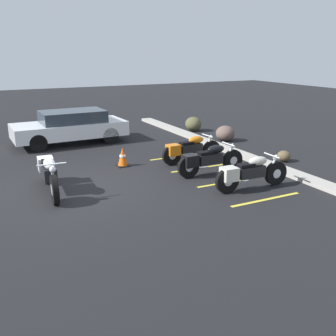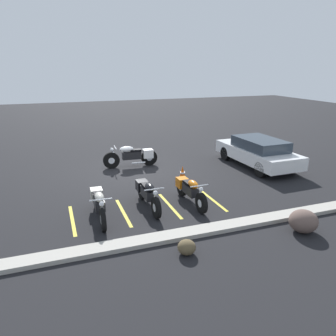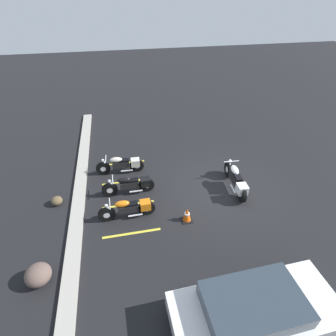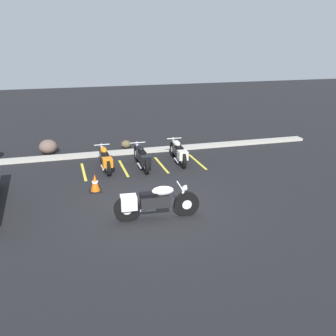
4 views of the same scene
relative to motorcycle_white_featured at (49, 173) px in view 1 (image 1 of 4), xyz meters
name	(u,v)px [view 1 (image 1 of 4)]	position (x,y,z in m)	size (l,w,h in m)	color
ground	(75,190)	(0.17, 0.61, -0.51)	(60.00, 60.00, 0.00)	black
motorcycle_white_featured	(49,173)	(0.00, 0.00, 0.00)	(2.44, 0.69, 0.96)	black
parked_bike_0	(189,149)	(-0.75, 4.60, -0.06)	(0.61, 2.17, 0.85)	black
parked_bike_1	(208,160)	(0.65, 4.43, -0.05)	(0.62, 2.22, 0.87)	black
parked_bike_2	(249,173)	(2.22, 4.69, -0.05)	(0.62, 2.22, 0.87)	black
car_white	(70,126)	(-5.28, 1.83, 0.17)	(1.91, 4.34, 1.29)	black
concrete_curb	(256,160)	(0.17, 6.62, -0.45)	(18.00, 0.50, 0.12)	#A8A399
landscape_rock_0	(225,133)	(-2.87, 7.50, -0.20)	(0.78, 0.76, 0.63)	brown
landscape_rock_1	(284,156)	(0.56, 7.45, -0.33)	(0.45, 0.45, 0.37)	brown
landscape_rock_2	(193,124)	(-5.24, 7.40, -0.19)	(0.72, 0.79, 0.65)	brown
traffic_cone	(123,157)	(-1.35, 2.52, -0.23)	(0.40, 0.40, 0.60)	black
stall_line_0	(178,156)	(-1.58, 4.63, -0.51)	(0.10, 2.10, 0.00)	gold
stall_line_1	(201,168)	(-0.05, 4.63, -0.51)	(0.10, 2.10, 0.00)	gold
stall_line_2	(230,182)	(1.49, 4.63, -0.51)	(0.10, 2.10, 0.00)	gold
stall_line_3	(266,199)	(3.02, 4.63, -0.51)	(0.10, 2.10, 0.00)	gold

